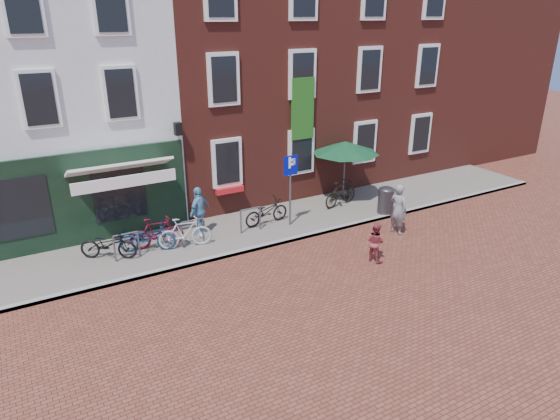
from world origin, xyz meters
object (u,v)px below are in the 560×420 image
bicycle_1 (157,233)px  parasol (345,145)px  bicycle_5 (341,193)px  bicycle_0 (108,245)px  boy (375,242)px  bicycle_2 (147,237)px  litter_bin (386,198)px  bicycle_4 (266,212)px  bicycle_3 (185,233)px  cafe_person (199,211)px  parking_sign (290,178)px  woman (398,209)px

bicycle_1 → parasol: bearing=-74.8°
parasol → bicycle_5: parasol is taller
bicycle_0 → bicycle_1: 1.45m
boy → bicycle_2: size_ratio=0.71×
boy → bicycle_0: 7.77m
litter_bin → bicycle_1: litter_bin is taller
boy → bicycle_4: size_ratio=0.71×
litter_bin → bicycle_3: litter_bin is taller
cafe_person → parasol: bearing=149.5°
parasol → bicycle_5: 1.81m
boy → bicycle_1: (-5.34, 3.81, -0.01)m
bicycle_5 → bicycle_3: bearing=82.9°
litter_bin → parking_sign: size_ratio=0.43×
boy → bicycle_2: bearing=42.2°
cafe_person → bicycle_1: size_ratio=0.99×
bicycle_2 → bicycle_5: bearing=-66.8°
woman → bicycle_1: size_ratio=1.05×
parasol → bicycle_2: 8.05m
woman → cafe_person: (-5.75, 2.95, 0.05)m
woman → bicycle_2: bearing=60.3°
bicycle_5 → bicycle_1: bearing=79.0°
litter_bin → cafe_person: size_ratio=0.66×
boy → bicycle_3: size_ratio=0.73×
parasol → bicycle_0: bearing=-175.4°
litter_bin → bicycle_5: litter_bin is taller
bicycle_3 → bicycle_1: bearing=71.8°
parasol → bicycle_3: size_ratio=1.57×
woman → bicycle_3: 6.88m
woman → cafe_person: 6.46m
cafe_person → bicycle_0: bearing=-27.5°
bicycle_0 → bicycle_3: 2.23m
boy → bicycle_0: boy is taller
litter_bin → bicycle_5: 1.70m
bicycle_2 → parking_sign: bearing=-73.5°
boy → woman: bearing=-72.8°
bicycle_2 → bicycle_5: bicycle_5 is taller
boy → bicycle_5: boy is taller
parking_sign → cafe_person: 3.14m
litter_bin → bicycle_4: bearing=163.8°
parasol → bicycle_1: size_ratio=1.57×
parking_sign → bicycle_3: (-3.67, 0.08, -1.17)m
bicycle_1 → cafe_person: bearing=-68.0°
woman → bicycle_5: woman is taller
bicycle_2 → bicycle_0: bearing=107.8°
cafe_person → boy: bearing=98.7°
bicycle_0 → bicycle_5: bicycle_5 is taller
litter_bin → boy: size_ratio=0.88×
parking_sign → bicycle_4: parking_sign is taller
bicycle_0 → bicycle_2: 1.12m
cafe_person → bicycle_5: (5.46, -0.18, -0.31)m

